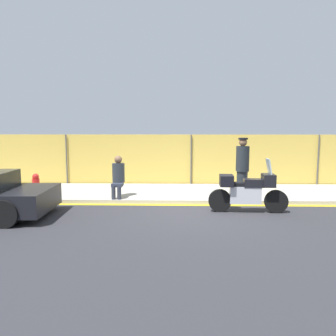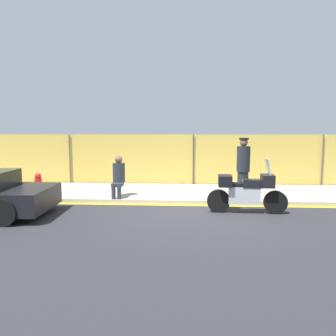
% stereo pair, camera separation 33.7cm
% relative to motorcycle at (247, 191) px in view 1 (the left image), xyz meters
% --- Properties ---
extents(ground_plane, '(120.00, 120.00, 0.00)m').
position_rel_motorcycle_xyz_m(ground_plane, '(-1.37, 0.01, -0.60)').
color(ground_plane, '#2D2D33').
extents(sidewalk, '(36.73, 3.06, 0.12)m').
position_rel_motorcycle_xyz_m(sidewalk, '(-1.37, 2.42, -0.54)').
color(sidewalk, '#ADA89E').
rests_on(sidewalk, ground_plane).
extents(curb_paint_stripe, '(36.73, 0.18, 0.01)m').
position_rel_motorcycle_xyz_m(curb_paint_stripe, '(-1.37, 0.79, -0.60)').
color(curb_paint_stripe, gold).
rests_on(curb_paint_stripe, ground_plane).
extents(storefront_fence, '(34.89, 0.17, 2.07)m').
position_rel_motorcycle_xyz_m(storefront_fence, '(-1.37, 4.04, 0.43)').
color(storefront_fence, gold).
rests_on(storefront_fence, ground_plane).
extents(motorcycle, '(2.16, 0.57, 1.49)m').
position_rel_motorcycle_xyz_m(motorcycle, '(0.00, 0.00, 0.00)').
color(motorcycle, black).
rests_on(motorcycle, ground_plane).
extents(officer_standing, '(0.42, 0.42, 1.88)m').
position_rel_motorcycle_xyz_m(officer_standing, '(0.18, 1.67, 0.48)').
color(officer_standing, '#1E2328').
rests_on(officer_standing, sidewalk).
extents(person_seated_on_curb, '(0.39, 0.68, 1.32)m').
position_rel_motorcycle_xyz_m(person_seated_on_curb, '(-3.80, 1.35, 0.25)').
color(person_seated_on_curb, '#2D3342').
rests_on(person_seated_on_curb, sidewalk).
extents(fire_hydrant, '(0.24, 0.30, 0.69)m').
position_rel_motorcycle_xyz_m(fire_hydrant, '(-6.63, 1.74, -0.14)').
color(fire_hydrant, red).
rests_on(fire_hydrant, sidewalk).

